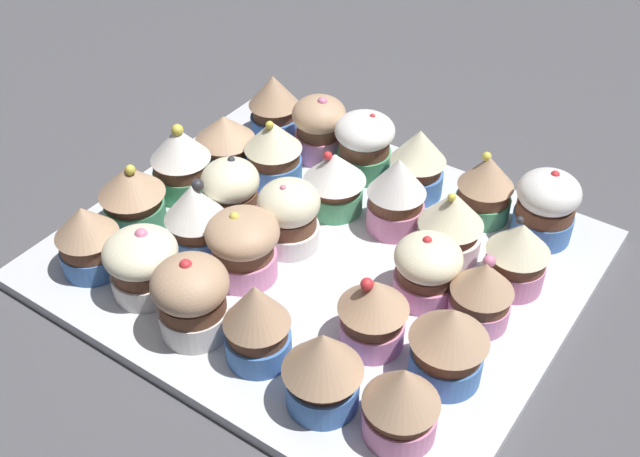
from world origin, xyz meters
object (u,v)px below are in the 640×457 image
(cupcake_16, at_px, (225,141))
(cupcake_26, at_px, (485,187))
(cupcake_1, at_px, (142,263))
(cupcake_5, at_px, (401,401))
(cupcake_10, at_px, (449,342))
(cupcake_18, at_px, (335,180))
(cupcake_4, at_px, (323,368))
(cupcake_13, at_px, (289,214))
(cupcake_19, at_px, (397,194))
(cupcake_12, at_px, (231,191))
(cupcake_17, at_px, (273,151))
(cupcake_22, at_px, (274,105))
(cupcake_27, at_px, (546,206))
(cupcake_0, at_px, (88,238))
(cupcake_6, at_px, (132,195))
(baking_tray, at_px, (320,257))
(cupcake_23, at_px, (319,126))
(cupcake_2, at_px, (192,297))
(cupcake_24, at_px, (364,143))
(cupcake_7, at_px, (195,218))
(cupcake_9, at_px, (373,311))
(cupcake_14, at_px, (427,268))
(cupcake_20, at_px, (451,224))
(cupcake_3, at_px, (257,322))
(cupcake_25, at_px, (418,162))
(cupcake_8, at_px, (243,245))
(cupcake_15, at_px, (482,292))
(cupcake_11, at_px, (184,158))
(cupcake_21, at_px, (517,255))

(cupcake_16, xyz_separation_m, cupcake_26, (0.27, 0.08, 0.00))
(cupcake_1, relative_size, cupcake_5, 0.97)
(cupcake_10, bearing_deg, cupcake_18, 146.00)
(cupcake_4, distance_m, cupcake_13, 0.19)
(cupcake_4, bearing_deg, cupcake_19, 106.17)
(cupcake_12, bearing_deg, cupcake_18, 44.02)
(cupcake_5, bearing_deg, cupcake_17, 143.15)
(cupcake_19, distance_m, cupcake_22, 0.21)
(cupcake_12, bearing_deg, cupcake_27, 29.54)
(cupcake_0, xyz_separation_m, cupcake_16, (-0.00, 0.20, -0.00))
(cupcake_12, distance_m, cupcake_16, 0.09)
(cupcake_0, bearing_deg, cupcake_6, 99.39)
(cupcake_0, bearing_deg, baking_tray, 40.07)
(cupcake_19, relative_size, cupcake_23, 1.07)
(cupcake_2, distance_m, cupcake_5, 0.19)
(cupcake_5, xyz_separation_m, cupcake_24, (-0.20, 0.27, 0.00))
(cupcake_4, relative_size, cupcake_26, 1.03)
(cupcake_7, xyz_separation_m, cupcake_22, (-0.06, 0.20, -0.00))
(cupcake_2, bearing_deg, cupcake_22, 114.68)
(cupcake_17, xyz_separation_m, cupcake_19, (0.15, 0.00, 0.00))
(cupcake_9, height_order, cupcake_14, cupcake_9)
(cupcake_12, relative_size, cupcake_18, 1.01)
(cupcake_20, bearing_deg, cupcake_22, 164.23)
(cupcake_3, bearing_deg, cupcake_25, 90.73)
(cupcake_3, distance_m, cupcake_27, 0.30)
(baking_tray, distance_m, cupcake_25, 0.14)
(cupcake_18, distance_m, cupcake_26, 0.15)
(cupcake_7, relative_size, cupcake_26, 1.10)
(cupcake_0, distance_m, cupcake_8, 0.14)
(cupcake_23, bearing_deg, cupcake_15, -26.90)
(cupcake_18, height_order, cupcake_25, cupcake_25)
(cupcake_16, relative_size, cupcake_17, 0.87)
(cupcake_20, distance_m, cupcake_26, 0.07)
(cupcake_17, relative_size, cupcake_23, 0.99)
(cupcake_11, height_order, cupcake_17, cupcake_11)
(cupcake_0, relative_size, cupcake_8, 0.99)
(cupcake_23, bearing_deg, cupcake_6, -111.01)
(cupcake_21, bearing_deg, cupcake_24, 160.73)
(cupcake_14, bearing_deg, cupcake_23, 147.74)
(cupcake_6, xyz_separation_m, cupcake_23, (0.08, 0.20, 0.00))
(cupcake_24, bearing_deg, cupcake_19, -39.16)
(cupcake_15, bearing_deg, cupcake_26, 114.30)
(cupcake_1, bearing_deg, baking_tray, 52.92)
(cupcake_8, bearing_deg, cupcake_14, 25.25)
(cupcake_7, height_order, cupcake_8, cupcake_7)
(baking_tray, height_order, cupcake_22, cupcake_22)
(cupcake_10, distance_m, cupcake_19, 0.19)
(cupcake_0, xyz_separation_m, cupcake_4, (0.26, -0.01, 0.00))
(cupcake_24, bearing_deg, cupcake_10, -44.67)
(cupcake_3, xyz_separation_m, cupcake_25, (-0.00, 0.27, -0.00))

